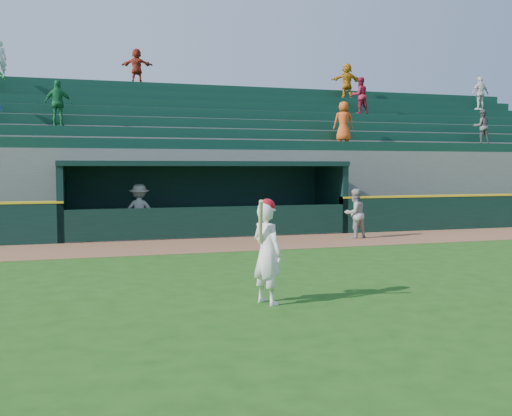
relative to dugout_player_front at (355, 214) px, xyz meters
name	(u,v)px	position (x,y,z in m)	size (l,w,h in m)	color
ground	(277,275)	(-4.33, -5.15, -0.79)	(120.00, 120.00, 0.00)	#1E4912
warning_track	(224,244)	(-4.33, -0.25, -0.79)	(40.00, 3.00, 0.01)	brown
dugout_player_front	(355,214)	(0.00, 0.00, 0.00)	(0.77, 0.60, 1.58)	#A1A19C
dugout_player_inside	(139,211)	(-6.56, 2.17, 0.07)	(1.11, 0.64, 1.72)	#A8A8A3
dugout	(203,194)	(-4.33, 2.85, 0.57)	(9.40, 2.80, 2.46)	slate
stands	(182,164)	(-4.34, 7.41, 1.61)	(34.50, 6.27, 7.54)	slate
batter_at_plate	(267,251)	(-5.32, -7.54, 0.09)	(0.63, 0.84, 1.76)	white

